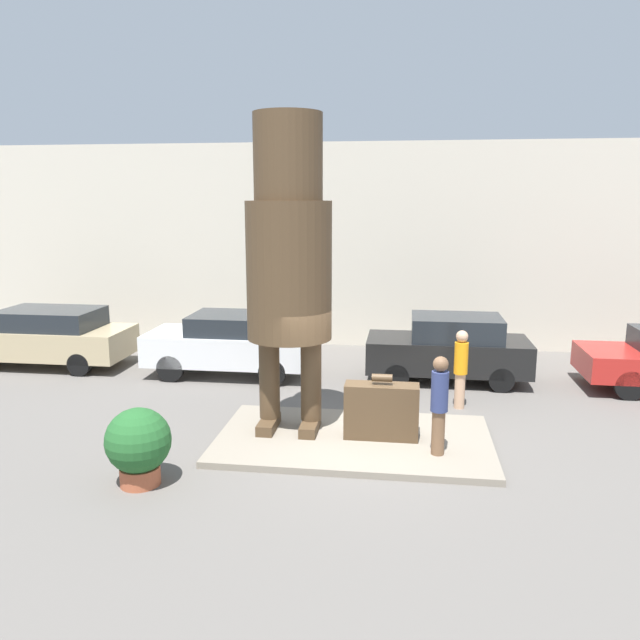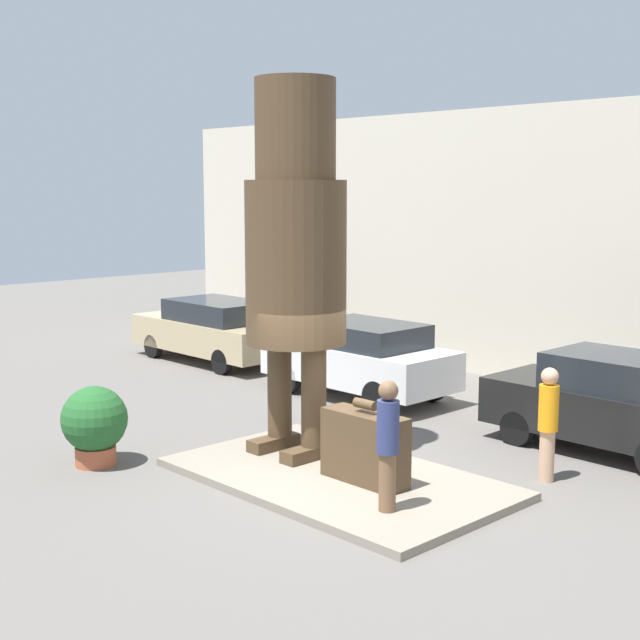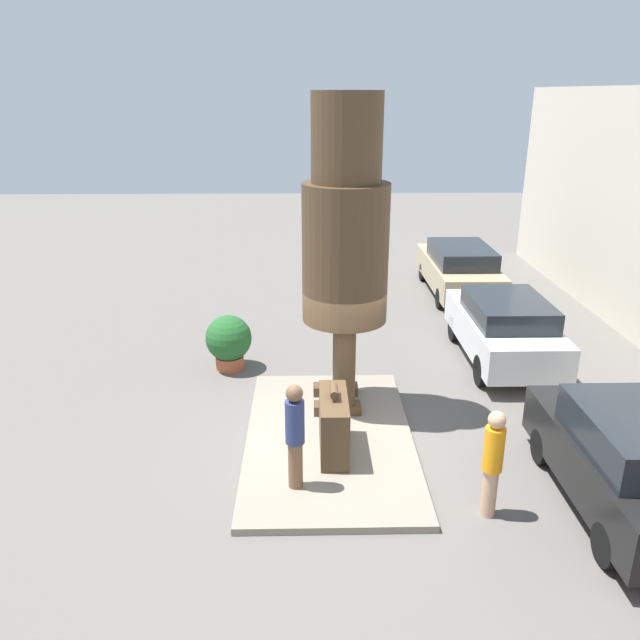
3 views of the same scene
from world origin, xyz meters
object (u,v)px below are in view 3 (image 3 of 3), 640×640
object	(u,v)px
worker_hivis	(493,460)
parked_car_black	(628,460)
planter_pot	(229,340)
parked_car_white	(504,327)
giant_suitcase	(334,424)
tourist	(295,432)
parked_car_tan	(459,268)
statue_figure	(345,233)

from	to	relation	value
worker_hivis	parked_car_black	bearing A→B (deg)	92.91
parked_car_black	worker_hivis	world-z (taller)	worker_hivis
planter_pot	parked_car_black	bearing A→B (deg)	51.07
parked_car_white	giant_suitcase	bearing A→B (deg)	134.37
tourist	parked_car_tan	size ratio (longest dim) A/B	0.38
giant_suitcase	parked_car_white	xyz separation A→B (m)	(-4.08, 4.17, 0.21)
statue_figure	tourist	world-z (taller)	statue_figure
parked_car_white	worker_hivis	bearing A→B (deg)	161.65
statue_figure	giant_suitcase	bearing A→B (deg)	-8.57
giant_suitcase	parked_car_tan	distance (m)	10.35
giant_suitcase	worker_hivis	bearing A→B (deg)	54.30
worker_hivis	planter_pot	bearing A→B (deg)	-140.24
parked_car_black	parked_car_white	bearing A→B (deg)	1.85
parked_car_black	worker_hivis	size ratio (longest dim) A/B	2.29
giant_suitcase	tourist	distance (m)	1.29
tourist	parked_car_black	bearing A→B (deg)	84.22
giant_suitcase	tourist	size ratio (longest dim) A/B	0.78
parked_car_white	parked_car_black	bearing A→B (deg)	-178.15
tourist	worker_hivis	world-z (taller)	tourist
statue_figure	parked_car_black	world-z (taller)	statue_figure
statue_figure	parked_car_black	distance (m)	5.94
statue_figure	tourist	distance (m)	3.88
statue_figure	parked_car_black	xyz separation A→B (m)	(3.32, 4.08, -2.75)
giant_suitcase	tourist	bearing A→B (deg)	-32.29
tourist	parked_car_white	bearing A→B (deg)	136.65
parked_car_white	planter_pot	bearing A→B (deg)	92.45
statue_figure	planter_pot	distance (m)	4.35
giant_suitcase	worker_hivis	distance (m)	2.82
parked_car_tan	statue_figure	bearing A→B (deg)	151.78
tourist	statue_figure	bearing A→B (deg)	161.96
tourist	parked_car_tan	xyz separation A→B (m)	(-10.42, 5.00, -0.27)
giant_suitcase	planter_pot	world-z (taller)	giant_suitcase
parked_car_black	statue_figure	bearing A→B (deg)	50.90
planter_pot	worker_hivis	xyz separation A→B (m)	(5.44, 4.53, 0.26)
statue_figure	giant_suitcase	distance (m)	3.47
tourist	planter_pot	distance (m)	5.11
statue_figure	planter_pot	xyz separation A→B (m)	(-2.02, -2.52, -2.91)
tourist	parked_car_white	xyz separation A→B (m)	(-5.11, 4.82, -0.23)
parked_car_white	planter_pot	distance (m)	6.43
tourist	giant_suitcase	bearing A→B (deg)	147.71
worker_hivis	statue_figure	bearing A→B (deg)	-149.64
giant_suitcase	parked_car_black	world-z (taller)	parked_car_black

